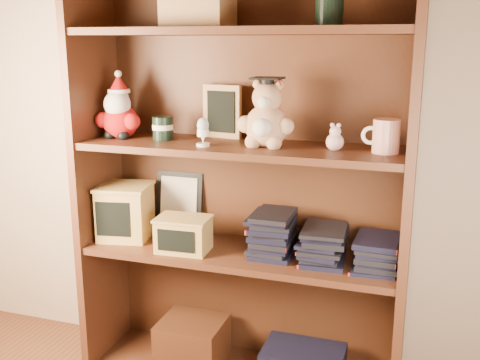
% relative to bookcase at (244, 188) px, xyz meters
% --- Properties ---
extents(bookcase, '(1.20, 0.35, 1.60)m').
position_rel_bookcase_xyz_m(bookcase, '(0.00, 0.00, 0.00)').
color(bookcase, '#4C2715').
rests_on(bookcase, ground).
extents(shelf_lower, '(1.14, 0.33, 0.02)m').
position_rel_bookcase_xyz_m(shelf_lower, '(0.00, -0.05, -0.24)').
color(shelf_lower, '#4C2715').
rests_on(shelf_lower, ground).
extents(shelf_upper, '(1.14, 0.33, 0.02)m').
position_rel_bookcase_xyz_m(shelf_upper, '(0.00, -0.05, 0.16)').
color(shelf_upper, '#4C2715').
rests_on(shelf_upper, ground).
extents(santa_plush, '(0.18, 0.13, 0.26)m').
position_rel_bookcase_xyz_m(santa_plush, '(-0.47, -0.06, 0.27)').
color(santa_plush, '#A50F0F').
rests_on(santa_plush, shelf_upper).
extents(teachers_tin, '(0.08, 0.08, 0.09)m').
position_rel_bookcase_xyz_m(teachers_tin, '(-0.30, -0.05, 0.22)').
color(teachers_tin, black).
rests_on(teachers_tin, shelf_upper).
extents(chalkboard_plaque, '(0.16, 0.09, 0.20)m').
position_rel_bookcase_xyz_m(chalkboard_plaque, '(-0.11, 0.06, 0.27)').
color(chalkboard_plaque, '#9E7547').
rests_on(chalkboard_plaque, shelf_upper).
extents(egg_cup, '(0.05, 0.05, 0.10)m').
position_rel_bookcase_xyz_m(egg_cup, '(-0.11, -0.13, 0.22)').
color(egg_cup, white).
rests_on(egg_cup, shelf_upper).
extents(grad_teddy_bear, '(0.20, 0.17, 0.24)m').
position_rel_bookcase_xyz_m(grad_teddy_bear, '(0.10, -0.06, 0.26)').
color(grad_teddy_bear, tan).
rests_on(grad_teddy_bear, shelf_upper).
extents(pink_figurine, '(0.06, 0.06, 0.09)m').
position_rel_bookcase_xyz_m(pink_figurine, '(0.34, -0.05, 0.21)').
color(pink_figurine, beige).
rests_on(pink_figurine, shelf_upper).
extents(teacher_mug, '(0.12, 0.09, 0.11)m').
position_rel_bookcase_xyz_m(teacher_mug, '(0.50, -0.05, 0.23)').
color(teacher_mug, silver).
rests_on(teacher_mug, shelf_upper).
extents(certificate_frame, '(0.20, 0.05, 0.25)m').
position_rel_bookcase_xyz_m(certificate_frame, '(-0.30, 0.09, -0.11)').
color(certificate_frame, black).
rests_on(certificate_frame, shelf_lower).
extents(treats_box, '(0.23, 0.23, 0.21)m').
position_rel_bookcase_xyz_m(treats_box, '(-0.47, -0.05, -0.12)').
color(treats_box, tan).
rests_on(treats_box, shelf_lower).
extents(pencils_box, '(0.20, 0.15, 0.13)m').
position_rel_bookcase_xyz_m(pencils_box, '(-0.20, -0.12, -0.16)').
color(pencils_box, tan).
rests_on(pencils_box, shelf_lower).
extents(book_stack_left, '(0.14, 0.20, 0.16)m').
position_rel_bookcase_xyz_m(book_stack_left, '(0.12, -0.05, -0.15)').
color(book_stack_left, black).
rests_on(book_stack_left, shelf_lower).
extents(book_stack_mid, '(0.14, 0.20, 0.13)m').
position_rel_bookcase_xyz_m(book_stack_mid, '(0.31, -0.05, -0.16)').
color(book_stack_mid, black).
rests_on(book_stack_mid, shelf_lower).
extents(book_stack_right, '(0.14, 0.20, 0.11)m').
position_rel_bookcase_xyz_m(book_stack_right, '(0.49, -0.05, -0.17)').
color(book_stack_right, black).
rests_on(book_stack_right, shelf_lower).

